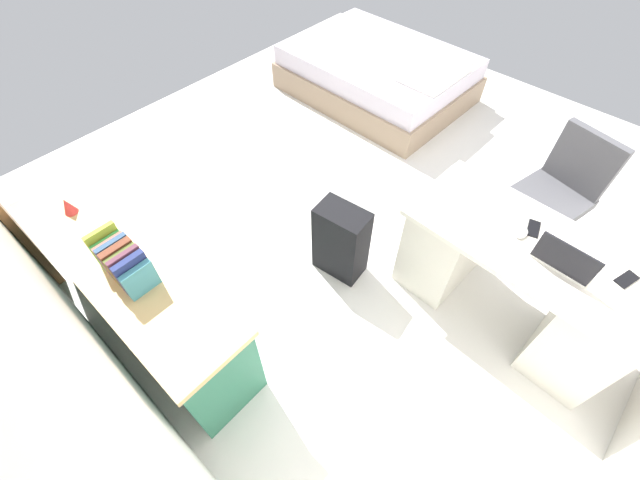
{
  "coord_description": "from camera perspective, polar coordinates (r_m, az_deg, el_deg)",
  "views": [
    {
      "loc": [
        -1.32,
        2.14,
        2.58
      ],
      "look_at": [
        -0.24,
        0.96,
        0.6
      ],
      "focal_mm": 22.91,
      "sensor_mm": 36.0,
      "label": 1
    }
  ],
  "objects": [
    {
      "name": "office_chair",
      "position": [
        3.49,
        29.69,
        4.93
      ],
      "size": [
        0.55,
        0.55,
        0.94
      ],
      "color": "black",
      "rests_on": "ground_plane"
    },
    {
      "name": "bed",
      "position": [
        4.88,
        8.11,
        21.97
      ],
      "size": [
        1.93,
        1.45,
        0.58
      ],
      "color": "gray",
      "rests_on": "ground_plane"
    },
    {
      "name": "computer_mouse",
      "position": [
        2.64,
        26.34,
        0.88
      ],
      "size": [
        0.06,
        0.1,
        0.03
      ],
      "primitive_type": "ellipsoid",
      "rotation": [
        0.0,
        0.0,
        -0.04
      ],
      "color": "white",
      "rests_on": "desk"
    },
    {
      "name": "credenza",
      "position": [
        2.83,
        -23.73,
        -6.96
      ],
      "size": [
        1.8,
        0.48,
        0.73
      ],
      "color": "#28664C",
      "rests_on": "ground_plane"
    },
    {
      "name": "ground_plane",
      "position": [
        3.6,
        7.6,
        4.79
      ],
      "size": [
        5.59,
        5.59,
        0.0
      ],
      "primitive_type": "plane",
      "color": "silver"
    },
    {
      "name": "cell_phone_near_laptop",
      "position": [
        2.73,
        36.98,
        -4.41
      ],
      "size": [
        0.1,
        0.15,
        0.01
      ],
      "primitive_type": "cube",
      "rotation": [
        0.0,
        0.0,
        -0.3
      ],
      "color": "black",
      "rests_on": "desk"
    },
    {
      "name": "cell_phone_by_mouse",
      "position": [
        2.71,
        27.65,
        1.44
      ],
      "size": [
        0.1,
        0.15,
        0.01
      ],
      "primitive_type": "cube",
      "rotation": [
        0.0,
        0.0,
        0.28
      ],
      "color": "black",
      "rests_on": "desk"
    },
    {
      "name": "book_row",
      "position": [
        2.38,
        -25.79,
        -2.7
      ],
      "size": [
        0.35,
        0.17,
        0.24
      ],
      "color": "teal",
      "rests_on": "credenza"
    },
    {
      "name": "desk",
      "position": [
        2.9,
        25.39,
        -4.95
      ],
      "size": [
        1.46,
        0.71,
        0.75
      ],
      "color": "silver",
      "rests_on": "ground_plane"
    },
    {
      "name": "wall_back",
      "position": [
        1.82,
        -36.45,
        -5.43
      ],
      "size": [
        4.45,
        0.1,
        2.68
      ],
      "primitive_type": "cube",
      "color": "silver",
      "rests_on": "ground_plane"
    },
    {
      "name": "laptop",
      "position": [
        2.58,
        31.04,
        -2.27
      ],
      "size": [
        0.32,
        0.23,
        0.21
      ],
      "color": "silver",
      "rests_on": "desk"
    },
    {
      "name": "suitcase_black",
      "position": [
        2.92,
        2.94,
        -0.21
      ],
      "size": [
        0.38,
        0.26,
        0.61
      ],
      "primitive_type": "cube",
      "rotation": [
        0.0,
        0.0,
        0.12
      ],
      "color": "black",
      "rests_on": "ground_plane"
    },
    {
      "name": "figurine_small",
      "position": [
        2.92,
        -31.78,
        4.06
      ],
      "size": [
        0.08,
        0.08,
        0.11
      ],
      "primitive_type": "cone",
      "color": "red",
      "rests_on": "credenza"
    }
  ]
}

